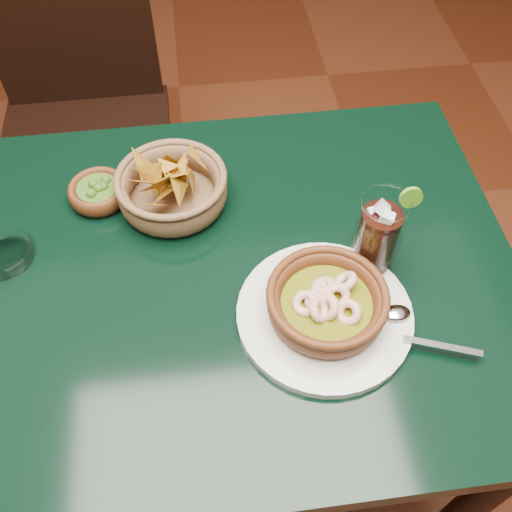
{
  "coord_description": "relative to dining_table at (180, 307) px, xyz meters",
  "views": [
    {
      "loc": [
        0.07,
        -0.57,
        1.55
      ],
      "look_at": [
        0.14,
        -0.02,
        0.81
      ],
      "focal_mm": 40.0,
      "sensor_mm": 36.0,
      "label": 1
    }
  ],
  "objects": [
    {
      "name": "guacamole_ramekin",
      "position": [
        -0.13,
        0.2,
        0.12
      ],
      "size": [
        0.13,
        0.13,
        0.04
      ],
      "color": "#502611",
      "rests_on": "dining_table"
    },
    {
      "name": "cola_drink",
      "position": [
        0.34,
        -0.02,
        0.18
      ],
      "size": [
        0.17,
        0.17,
        0.19
      ],
      "color": "white",
      "rests_on": "dining_table"
    },
    {
      "name": "shrimp_plate",
      "position": [
        0.24,
        -0.11,
        0.13
      ],
      "size": [
        0.37,
        0.29,
        0.08
      ],
      "color": "silver",
      "rests_on": "dining_table"
    },
    {
      "name": "chip_basket",
      "position": [
        0.01,
        0.17,
        0.14
      ],
      "size": [
        0.24,
        0.24,
        0.14
      ],
      "color": "brown",
      "rests_on": "dining_table"
    },
    {
      "name": "dining_chair",
      "position": [
        -0.24,
        0.71,
        -0.11
      ],
      "size": [
        0.46,
        0.46,
        0.99
      ],
      "color": "black",
      "rests_on": "ground"
    },
    {
      "name": "dining_table",
      "position": [
        0.0,
        0.0,
        0.0
      ],
      "size": [
        1.2,
        0.8,
        0.75
      ],
      "color": "black",
      "rests_on": "ground"
    },
    {
      "name": "ground",
      "position": [
        0.0,
        0.0,
        -0.65
      ],
      "size": [
        7.0,
        7.0,
        0.0
      ],
      "primitive_type": "plane",
      "color": "#471C0C",
      "rests_on": "ground"
    },
    {
      "name": "glass_ashtray",
      "position": [
        -0.29,
        0.08,
        0.11
      ],
      "size": [
        0.12,
        0.12,
        0.03
      ],
      "color": "white",
      "rests_on": "dining_table"
    }
  ]
}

